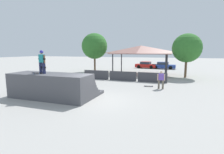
% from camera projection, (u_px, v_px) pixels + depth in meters
% --- Properties ---
extents(ground_plane, '(160.00, 160.00, 0.00)m').
position_uv_depth(ground_plane, '(96.00, 100.00, 11.89)').
color(ground_plane, '#A3A09B').
extents(quarter_pipe_ramp, '(5.96, 3.74, 1.75)m').
position_uv_depth(quarter_pipe_ramp, '(53.00, 87.00, 12.62)').
color(quarter_pipe_ramp, '#4C4C51').
rests_on(quarter_pipe_ramp, ground).
extents(skater_on_deck, '(0.70, 0.29, 1.63)m').
position_uv_depth(skater_on_deck, '(42.00, 60.00, 12.08)').
color(skater_on_deck, '#1E2347').
rests_on(skater_on_deck, quarter_pipe_ramp).
extents(skateboard_on_deck, '(0.84, 0.28, 0.09)m').
position_uv_depth(skateboard_on_deck, '(38.00, 73.00, 12.29)').
color(skateboard_on_deck, blue).
rests_on(skateboard_on_deck, quarter_pipe_ramp).
extents(bystander_walking, '(0.65, 0.28, 1.62)m').
position_uv_depth(bystander_walking, '(161.00, 79.00, 15.27)').
color(bystander_walking, '#6B6051').
rests_on(bystander_walking, ground).
extents(skateboard_on_ground, '(0.85, 0.30, 0.09)m').
position_uv_depth(skateboard_on_ground, '(149.00, 86.00, 16.38)').
color(skateboard_on_ground, blue).
rests_on(skateboard_on_ground, ground).
extents(barrier_fence, '(9.63, 0.12, 1.05)m').
position_uv_depth(barrier_fence, '(123.00, 76.00, 19.67)').
color(barrier_fence, '#3D3D42').
rests_on(barrier_fence, ground).
extents(pavilion_shelter, '(8.35, 5.12, 4.10)m').
position_uv_depth(pavilion_shelter, '(141.00, 50.00, 24.96)').
color(pavilion_shelter, '#2D2D33').
rests_on(pavilion_shelter, ground).
extents(tree_beside_pavilion, '(3.99, 3.99, 6.07)m').
position_uv_depth(tree_beside_pavilion, '(95.00, 46.00, 27.30)').
color(tree_beside_pavilion, brown).
rests_on(tree_beside_pavilion, ground).
extents(tree_far_back, '(3.54, 3.54, 5.46)m').
position_uv_depth(tree_far_back, '(187.00, 48.00, 21.48)').
color(tree_far_back, brown).
rests_on(tree_far_back, ground).
extents(parked_car_red, '(4.20, 2.22, 1.27)m').
position_uv_depth(parked_car_red, '(146.00, 65.00, 33.91)').
color(parked_car_red, red).
rests_on(parked_car_red, ground).
extents(parked_car_blue, '(4.39, 1.96, 1.27)m').
position_uv_depth(parked_car_blue, '(163.00, 66.00, 32.65)').
color(parked_car_blue, navy).
rests_on(parked_car_blue, ground).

